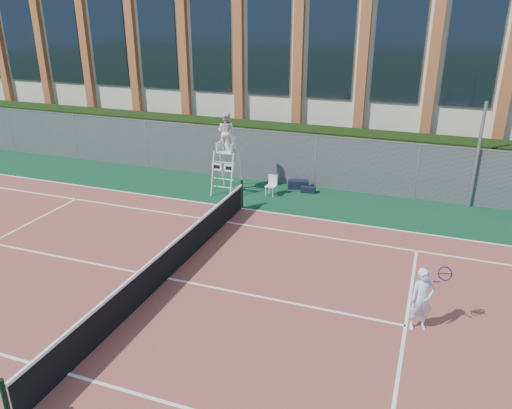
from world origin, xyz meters
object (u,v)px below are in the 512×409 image
(steel_pole, at_px, (477,156))
(umpire_chair, at_px, (226,134))
(tennis_player, at_px, (422,299))
(plastic_chair, at_px, (272,184))

(steel_pole, height_order, umpire_chair, steel_pole)
(steel_pole, bearing_deg, tennis_player, -98.72)
(steel_pole, bearing_deg, plastic_chair, -169.15)
(steel_pole, xyz_separation_m, plastic_chair, (-7.39, -1.42, -1.50))
(plastic_chair, xyz_separation_m, tennis_player, (6.06, -7.27, 0.33))
(steel_pole, relative_size, plastic_chair, 4.86)
(plastic_chair, height_order, tennis_player, tennis_player)
(steel_pole, xyz_separation_m, umpire_chair, (-9.21, -1.66, 0.42))
(umpire_chair, bearing_deg, plastic_chair, 7.48)
(steel_pole, relative_size, tennis_player, 2.50)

